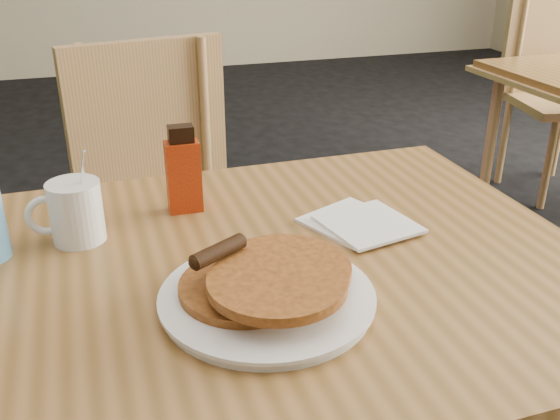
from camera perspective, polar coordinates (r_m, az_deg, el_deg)
The scene contains 7 objects.
main_table at distance 1.03m, azimuth -6.71°, elevation -7.42°, with size 1.34×0.91×0.75m.
chair_main_far at distance 1.73m, azimuth -11.04°, elevation 1.49°, with size 0.52×0.53×0.98m.
chair_neighbor_far at distance 3.38m, azimuth 23.73°, elevation 10.96°, with size 0.49×0.49×0.93m.
pancake_plate at distance 0.91m, azimuth -1.17°, elevation -7.26°, with size 0.32×0.32×0.09m.
coffee_mug at distance 1.13m, azimuth -18.30°, elevation -0.09°, with size 0.13×0.09×0.17m.
syrup_bottle at distance 1.19m, azimuth -8.83°, elevation 3.44°, with size 0.06×0.04×0.17m.
napkin_stack at distance 1.15m, azimuth 7.34°, elevation -1.18°, with size 0.21×0.22×0.01m.
Camera 1 is at (-0.21, -0.83, 1.26)m, focal length 40.00 mm.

